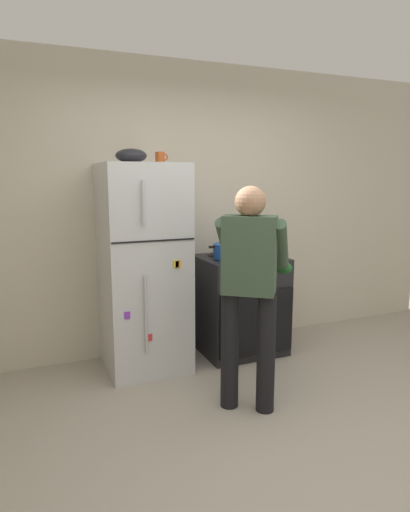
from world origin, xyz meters
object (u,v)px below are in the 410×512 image
(stove_range, at_px, (240,305))
(person_cook, at_px, (250,278))
(mixing_bowl, at_px, (131,156))
(red_pot, at_px, (228,251))
(pepper_mill, at_px, (258,243))
(refrigerator, at_px, (144,268))
(coffee_mug, at_px, (160,158))

(stove_range, relative_size, person_cook, 0.58)
(mixing_bowl, bearing_deg, red_pot, -3.35)
(person_cook, bearing_deg, red_pot, 73.66)
(pepper_mill, relative_size, mixing_bowl, 0.62)
(red_pot, distance_m, pepper_mill, 0.52)
(stove_range, bearing_deg, mixing_bowl, 179.42)
(pepper_mill, bearing_deg, person_cook, -121.93)
(refrigerator, distance_m, red_pot, 0.78)
(person_cook, height_order, coffee_mug, coffee_mug)
(person_cook, relative_size, red_pot, 4.40)
(refrigerator, bearing_deg, red_pot, -3.67)
(person_cook, distance_m, coffee_mug, 1.37)
(person_cook, relative_size, coffee_mug, 14.28)
(refrigerator, xyz_separation_m, red_pot, (0.77, -0.05, 0.11))
(refrigerator, relative_size, red_pot, 4.87)
(refrigerator, height_order, red_pot, refrigerator)
(refrigerator, distance_m, coffee_mug, 0.95)
(refrigerator, bearing_deg, pepper_mill, 9.22)
(mixing_bowl, bearing_deg, person_cook, -59.03)
(pepper_mill, bearing_deg, stove_range, -144.96)
(refrigerator, bearing_deg, mixing_bowl, 179.78)
(stove_range, bearing_deg, coffee_mug, 175.41)
(person_cook, bearing_deg, coffee_mug, 107.43)
(stove_range, distance_m, mixing_bowl, 1.70)
(mixing_bowl, bearing_deg, refrigerator, -0.22)
(stove_range, bearing_deg, refrigerator, 179.38)
(red_pot, bearing_deg, refrigerator, 176.33)
(pepper_mill, distance_m, mixing_bowl, 1.56)
(refrigerator, height_order, person_cook, refrigerator)
(person_cook, xyz_separation_m, coffee_mug, (-0.32, 1.02, 0.86))
(stove_range, height_order, pepper_mill, pepper_mill)
(red_pot, relative_size, pepper_mill, 2.32)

